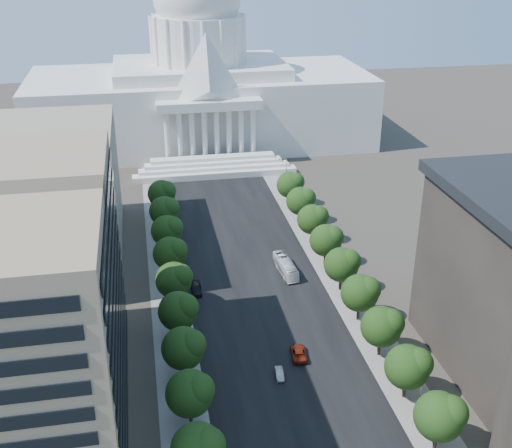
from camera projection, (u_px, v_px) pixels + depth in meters
road_asphalt at (245, 259)px, 153.64m from camera, size 30.00×260.00×0.01m
sidewalk_left at (165, 266)px, 150.47m from camera, size 8.00×260.00×0.02m
sidewalk_right at (322, 252)px, 156.80m from camera, size 8.00×260.00×0.02m
capitol at (200, 87)px, 229.87m from camera, size 120.00×56.00×73.00m
office_block_left_far at (33, 199)px, 148.26m from camera, size 38.00×52.00×30.00m
tree_l_b at (200, 448)px, 88.94m from camera, size 7.79×7.60×9.97m
tree_l_c at (192, 392)px, 99.64m from camera, size 7.79×7.60×9.97m
tree_l_d at (185, 347)px, 110.34m from camera, size 7.79×7.60×9.97m
tree_l_e at (180, 310)px, 121.05m from camera, size 7.79×7.60×9.97m
tree_l_f at (175, 279)px, 131.75m from camera, size 7.79×7.60×9.97m
tree_l_g at (171, 253)px, 142.46m from camera, size 7.79×7.60×9.97m
tree_l_h at (168, 230)px, 153.16m from camera, size 7.79×7.60×9.97m
tree_l_i at (165, 210)px, 163.87m from camera, size 7.79×7.60×9.97m
tree_l_j at (163, 193)px, 174.57m from camera, size 7.79×7.60×9.97m
tree_r_b at (442, 415)px, 94.93m from camera, size 7.79×7.60×9.97m
tree_r_c at (410, 366)px, 105.64m from camera, size 7.79×7.60×9.97m
tree_r_d at (383, 326)px, 116.34m from camera, size 7.79×7.60×9.97m
tree_r_e at (362, 292)px, 127.04m from camera, size 7.79×7.60×9.97m
tree_r_f at (343, 264)px, 137.75m from camera, size 7.79×7.60×9.97m
tree_r_g at (327, 240)px, 148.45m from camera, size 7.79×7.60×9.97m
tree_r_h at (314, 219)px, 159.16m from camera, size 7.79×7.60×9.97m
tree_r_i at (302, 200)px, 169.86m from camera, size 7.79×7.60×9.97m
tree_r_j at (291, 184)px, 180.56m from camera, size 7.79×7.60×9.97m
streetlight_b at (420, 371)px, 105.44m from camera, size 2.61×0.44×9.00m
streetlight_c at (369, 294)px, 127.74m from camera, size 2.61×0.44×9.00m
streetlight_d at (332, 239)px, 150.04m from camera, size 2.61×0.44×9.00m
streetlight_e at (305, 199)px, 172.34m from camera, size 2.61×0.44×9.00m
streetlight_f at (285, 168)px, 194.64m from camera, size 2.61×0.44×9.00m
car_silver at (279, 374)px, 113.02m from camera, size 1.66×3.95×1.27m
car_red at (298, 353)px, 118.23m from camera, size 3.43×6.21×1.64m
car_dark_b at (196, 289)px, 139.07m from camera, size 2.46×5.63×1.61m
city_bus at (286, 266)px, 146.69m from camera, size 3.74×11.94×3.27m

